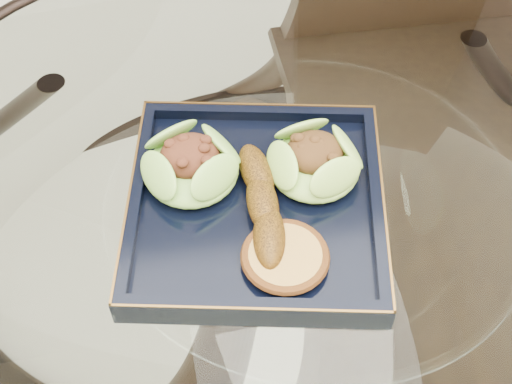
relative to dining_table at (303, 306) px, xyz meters
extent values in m
cylinder|color=white|center=(0.00, 0.00, 0.16)|extent=(1.10, 1.10, 0.01)
torus|color=black|center=(0.00, 0.00, 0.16)|extent=(1.13, 1.13, 0.02)
cylinder|color=black|center=(0.28, 0.28, -0.22)|extent=(0.04, 0.04, 0.75)
cylinder|color=black|center=(-0.28, 0.28, -0.22)|extent=(0.04, 0.04, 0.75)
cube|color=black|center=(0.25, 0.25, -0.18)|extent=(0.39, 0.39, 0.04)
cube|color=black|center=(0.24, 0.42, 0.06)|extent=(0.36, 0.04, 0.41)
cylinder|color=black|center=(0.10, 0.08, -0.40)|extent=(0.03, 0.03, 0.40)
cylinder|color=black|center=(0.42, 0.09, -0.40)|extent=(0.03, 0.03, 0.40)
cylinder|color=black|center=(0.08, 0.40, -0.40)|extent=(0.03, 0.03, 0.40)
cylinder|color=black|center=(0.40, 0.42, -0.40)|extent=(0.03, 0.03, 0.40)
cube|color=black|center=(-0.06, 0.03, 0.17)|extent=(0.31, 0.31, 0.02)
ellipsoid|color=#5A8E29|center=(-0.12, 0.08, 0.20)|extent=(0.11, 0.11, 0.04)
ellipsoid|color=olive|center=(0.01, 0.06, 0.20)|extent=(0.11, 0.11, 0.04)
ellipsoid|color=#623C0A|center=(-0.05, 0.02, 0.20)|extent=(0.03, 0.16, 0.03)
cylinder|color=#B98B3D|center=(-0.04, -0.04, 0.19)|extent=(0.10, 0.10, 0.01)
camera|label=1|loc=(-0.12, -0.42, 0.79)|focal=50.00mm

